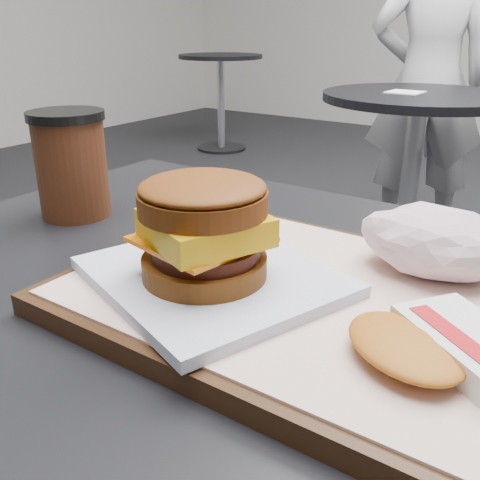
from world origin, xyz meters
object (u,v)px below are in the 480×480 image
hash_brown (439,344)px  crumpled_wrapper (435,241)px  customer_table (244,445)px  coffee_cup (71,163)px  serving_tray (305,299)px  neighbor_table (414,148)px  patron (428,83)px  breakfast_sandwich (207,241)px

hash_brown → crumpled_wrapper: crumpled_wrapper is taller
customer_table → coffee_cup: coffee_cup is taller
serving_tray → neighbor_table: size_ratio=0.51×
customer_table → neighbor_table: (-0.35, 1.65, -0.03)m
customer_table → patron: size_ratio=0.54×
crumpled_wrapper → coffee_cup: size_ratio=0.99×
neighbor_table → patron: patron is taller
neighbor_table → patron: 0.55m
customer_table → crumpled_wrapper: size_ratio=6.48×
serving_tray → neighbor_table: bearing=104.1°
coffee_cup → neighbor_table: (-0.08, 1.61, -0.28)m
serving_tray → crumpled_wrapper: crumpled_wrapper is taller
neighbor_table → serving_tray: bearing=-75.9°
customer_table → coffee_cup: 0.37m
serving_tray → coffee_cup: (-0.34, 0.05, 0.05)m
crumpled_wrapper → neighbor_table: bearing=107.3°
coffee_cup → neighbor_table: 1.64m
serving_tray → crumpled_wrapper: size_ratio=3.08×
customer_table → serving_tray: 0.21m
customer_table → patron: patron is taller
hash_brown → neighbor_table: (-0.53, 1.70, -0.25)m
serving_tray → crumpled_wrapper: (0.07, 0.09, 0.04)m
hash_brown → patron: (-0.65, 2.20, -0.07)m
patron → serving_tray: bearing=79.4°
coffee_cup → neighbor_table: bearing=92.7°
serving_tray → coffee_cup: bearing=171.8°
breakfast_sandwich → serving_tray: bearing=30.5°
customer_table → hash_brown: bearing=-14.7°
hash_brown → coffee_cup: size_ratio=1.08×
serving_tray → customer_table: bearing=171.8°
coffee_cup → patron: bearing=95.3°
customer_table → breakfast_sandwich: 0.25m
customer_table → crumpled_wrapper: 0.28m
serving_tray → crumpled_wrapper: 0.12m
customer_table → breakfast_sandwich: size_ratio=3.39×
breakfast_sandwich → patron: 2.26m
hash_brown → coffee_cup: 0.46m
customer_table → breakfast_sandwich: breakfast_sandwich is taller
customer_table → serving_tray: bearing=-8.2°
customer_table → breakfast_sandwich: bearing=-92.4°
breakfast_sandwich → patron: (-0.47, 2.21, -0.10)m
serving_tray → neighbor_table: serving_tray is taller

